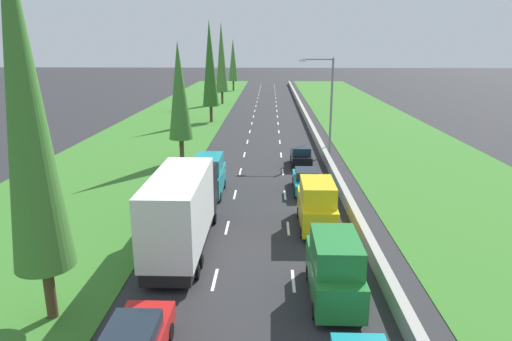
{
  "coord_description": "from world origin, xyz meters",
  "views": [
    {
      "loc": [
        0.65,
        -3.27,
        10.12
      ],
      "look_at": [
        -0.44,
        32.36,
        0.28
      ],
      "focal_mm": 32.03,
      "sensor_mm": 36.0,
      "label": 1
    }
  ],
  "objects_px": {
    "poplar_tree_fifth": "(233,60)",
    "poplar_tree_fourth": "(221,57)",
    "white_box_truck_left_lane": "(183,209)",
    "poplar_tree_second": "(179,91)",
    "black_hatchback_right_lane": "(301,156)",
    "teal_van_left_lane": "(209,175)",
    "teal_sedan_right_lane_fourth": "(306,180)",
    "poplar_tree_third": "(210,64)",
    "poplar_tree_nearest": "(24,96)",
    "street_light_mast": "(328,99)",
    "green_van_right_lane": "(334,268)",
    "yellow_van_right_lane": "(317,205)"
  },
  "relations": [
    {
      "from": "black_hatchback_right_lane",
      "to": "poplar_tree_second",
      "type": "height_order",
      "value": "poplar_tree_second"
    },
    {
      "from": "teal_sedan_right_lane_fourth",
      "to": "poplar_tree_fourth",
      "type": "bearing_deg",
      "value": 102.54
    },
    {
      "from": "poplar_tree_fifth",
      "to": "poplar_tree_fourth",
      "type": "bearing_deg",
      "value": -90.22
    },
    {
      "from": "yellow_van_right_lane",
      "to": "street_light_mast",
      "type": "bearing_deg",
      "value": 81.69
    },
    {
      "from": "teal_van_left_lane",
      "to": "green_van_right_lane",
      "type": "bearing_deg",
      "value": -62.87
    },
    {
      "from": "teal_sedan_right_lane_fourth",
      "to": "poplar_tree_third",
      "type": "bearing_deg",
      "value": 109.38
    },
    {
      "from": "teal_van_left_lane",
      "to": "poplar_tree_fifth",
      "type": "distance_m",
      "value": 75.07
    },
    {
      "from": "white_box_truck_left_lane",
      "to": "yellow_van_right_lane",
      "type": "relative_size",
      "value": 1.92
    },
    {
      "from": "white_box_truck_left_lane",
      "to": "poplar_tree_fifth",
      "type": "bearing_deg",
      "value": 92.76
    },
    {
      "from": "poplar_tree_nearest",
      "to": "teal_van_left_lane",
      "type": "bearing_deg",
      "value": 74.83
    },
    {
      "from": "teal_van_left_lane",
      "to": "street_light_mast",
      "type": "distance_m",
      "value": 16.16
    },
    {
      "from": "teal_van_left_lane",
      "to": "poplar_tree_fourth",
      "type": "distance_m",
      "value": 51.38
    },
    {
      "from": "teal_van_left_lane",
      "to": "poplar_tree_second",
      "type": "xyz_separation_m",
      "value": [
        -3.53,
        8.73,
        4.89
      ]
    },
    {
      "from": "poplar_tree_second",
      "to": "teal_van_left_lane",
      "type": "bearing_deg",
      "value": -67.99
    },
    {
      "from": "white_box_truck_left_lane",
      "to": "poplar_tree_second",
      "type": "height_order",
      "value": "poplar_tree_second"
    },
    {
      "from": "white_box_truck_left_lane",
      "to": "poplar_tree_second",
      "type": "bearing_deg",
      "value": 100.96
    },
    {
      "from": "poplar_tree_third",
      "to": "street_light_mast",
      "type": "bearing_deg",
      "value": -54.34
    },
    {
      "from": "yellow_van_right_lane",
      "to": "poplar_tree_third",
      "type": "xyz_separation_m",
      "value": [
        -10.62,
        36.76,
        6.3
      ]
    },
    {
      "from": "black_hatchback_right_lane",
      "to": "poplar_tree_second",
      "type": "xyz_separation_m",
      "value": [
        -10.44,
        0.63,
        5.46
      ]
    },
    {
      "from": "white_box_truck_left_lane",
      "to": "black_hatchback_right_lane",
      "type": "xyz_separation_m",
      "value": [
        7.05,
        16.89,
        -1.35
      ]
    },
    {
      "from": "green_van_right_lane",
      "to": "street_light_mast",
      "type": "height_order",
      "value": "street_light_mast"
    },
    {
      "from": "green_van_right_lane",
      "to": "poplar_tree_nearest",
      "type": "distance_m",
      "value": 13.11
    },
    {
      "from": "teal_van_left_lane",
      "to": "poplar_tree_second",
      "type": "relative_size",
      "value": 0.47
    },
    {
      "from": "black_hatchback_right_lane",
      "to": "poplar_tree_third",
      "type": "bearing_deg",
      "value": 114.97
    },
    {
      "from": "black_hatchback_right_lane",
      "to": "poplar_tree_nearest",
      "type": "bearing_deg",
      "value": -115.4
    },
    {
      "from": "white_box_truck_left_lane",
      "to": "black_hatchback_right_lane",
      "type": "distance_m",
      "value": 18.35
    },
    {
      "from": "white_box_truck_left_lane",
      "to": "poplar_tree_third",
      "type": "bearing_deg",
      "value": 95.17
    },
    {
      "from": "poplar_tree_second",
      "to": "poplar_tree_fourth",
      "type": "height_order",
      "value": "poplar_tree_fourth"
    },
    {
      "from": "green_van_right_lane",
      "to": "teal_sedan_right_lane_fourth",
      "type": "distance_m",
      "value": 14.35
    },
    {
      "from": "poplar_tree_fifth",
      "to": "poplar_tree_third",
      "type": "bearing_deg",
      "value": -89.44
    },
    {
      "from": "teal_van_left_lane",
      "to": "street_light_mast",
      "type": "height_order",
      "value": "street_light_mast"
    },
    {
      "from": "teal_sedan_right_lane_fourth",
      "to": "poplar_tree_fourth",
      "type": "xyz_separation_m",
      "value": [
        -11.08,
        49.82,
        7.21
      ]
    },
    {
      "from": "black_hatchback_right_lane",
      "to": "poplar_tree_fifth",
      "type": "bearing_deg",
      "value": 99.43
    },
    {
      "from": "yellow_van_right_lane",
      "to": "street_light_mast",
      "type": "height_order",
      "value": "street_light_mast"
    },
    {
      "from": "white_box_truck_left_lane",
      "to": "black_hatchback_right_lane",
      "type": "bearing_deg",
      "value": 67.35
    },
    {
      "from": "poplar_tree_nearest",
      "to": "poplar_tree_third",
      "type": "height_order",
      "value": "poplar_tree_nearest"
    },
    {
      "from": "poplar_tree_fifth",
      "to": "green_van_right_lane",
      "type": "bearing_deg",
      "value": -82.88
    },
    {
      "from": "yellow_van_right_lane",
      "to": "black_hatchback_right_lane",
      "type": "bearing_deg",
      "value": 89.88
    },
    {
      "from": "poplar_tree_fourth",
      "to": "black_hatchback_right_lane",
      "type": "bearing_deg",
      "value": -75.34
    },
    {
      "from": "teal_sedan_right_lane_fourth",
      "to": "poplar_tree_third",
      "type": "height_order",
      "value": "poplar_tree_third"
    },
    {
      "from": "poplar_tree_nearest",
      "to": "poplar_tree_fourth",
      "type": "relative_size",
      "value": 1.06
    },
    {
      "from": "poplar_tree_fifth",
      "to": "poplar_tree_second",
      "type": "bearing_deg",
      "value": -89.45
    },
    {
      "from": "white_box_truck_left_lane",
      "to": "teal_van_left_lane",
      "type": "relative_size",
      "value": 1.92
    },
    {
      "from": "green_van_right_lane",
      "to": "poplar_tree_nearest",
      "type": "height_order",
      "value": "poplar_tree_nearest"
    },
    {
      "from": "green_van_right_lane",
      "to": "poplar_tree_third",
      "type": "distance_m",
      "value": 46.03
    },
    {
      "from": "teal_van_left_lane",
      "to": "poplar_tree_nearest",
      "type": "relative_size",
      "value": 0.33
    },
    {
      "from": "teal_sedan_right_lane_fourth",
      "to": "poplar_tree_third",
      "type": "distance_m",
      "value": 32.55
    },
    {
      "from": "poplar_tree_nearest",
      "to": "poplar_tree_fifth",
      "type": "xyz_separation_m",
      "value": [
        -0.09,
        89.79,
        -1.66
      ]
    },
    {
      "from": "black_hatchback_right_lane",
      "to": "poplar_tree_nearest",
      "type": "xyz_separation_m",
      "value": [
        -10.99,
        -23.14,
        7.62
      ]
    },
    {
      "from": "poplar_tree_second",
      "to": "poplar_tree_fifth",
      "type": "relative_size",
      "value": 0.91
    }
  ]
}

